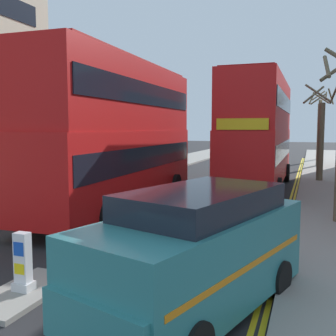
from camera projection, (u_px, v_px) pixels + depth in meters
The scene contains 11 objects.
sidewalk_left at pixel (74, 187), 20.59m from camera, with size 4.00×80.00×0.14m, color gray.
kerb_line_outer at pixel (291, 211), 15.05m from camera, with size 0.10×56.00×0.01m, color yellow.
kerb_line_inner at pixel (287, 211), 15.10m from camera, with size 0.10×56.00×0.01m, color yellow.
traffic_island at pixel (24, 293), 7.50m from camera, with size 1.10×2.20×0.10m, color gray.
keep_left_bollard at pixel (23, 264), 7.44m from camera, with size 0.36×0.28×1.11m.
double_decker_bus_away at pixel (118, 131), 15.13m from camera, with size 2.97×10.86×5.64m.
double_decker_bus_oncoming at pixel (259, 130), 20.31m from camera, with size 2.81×10.81×5.64m.
taxi_minivan at pixel (194, 252), 6.68m from camera, with size 3.21×5.15×2.12m.
street_tree_mid at pixel (319, 130), 31.37m from camera, with size 1.90×1.84×5.98m.
street_tree_far at pixel (321, 137), 22.61m from camera, with size 1.86×2.04×5.45m.
street_tree_distant at pixel (320, 126), 37.62m from camera, with size 1.59×1.91×6.79m.
Camera 1 is at (5.02, -1.52, 3.16)m, focal length 42.44 mm.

